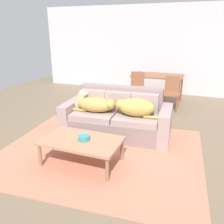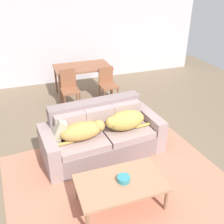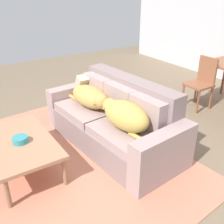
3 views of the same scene
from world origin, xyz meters
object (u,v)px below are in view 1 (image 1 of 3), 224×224
(couch, at_px, (117,117))
(coffee_table, at_px, (81,142))
(dining_chair_near_right, at_px, (171,91))
(dog_on_left_cushion, at_px, (97,105))
(bowl_on_coffee_table, at_px, (84,138))
(dining_chair_near_left, at_px, (136,87))
(dog_on_right_cushion, at_px, (135,107))
(throw_pillow_by_left_arm, at_px, (83,99))
(dining_table, at_px, (158,78))

(couch, xyz_separation_m, coffee_table, (-0.12, -1.25, 0.02))
(couch, height_order, dining_chair_near_right, couch)
(dog_on_left_cushion, bearing_deg, coffee_table, -82.30)
(coffee_table, bearing_deg, bowl_on_coffee_table, 4.25)
(coffee_table, height_order, dining_chair_near_right, dining_chair_near_right)
(dog_on_left_cushion, xyz_separation_m, dining_chair_near_left, (0.19, 2.11, -0.11))
(dog_on_left_cushion, relative_size, dining_chair_near_right, 1.03)
(dog_on_right_cushion, distance_m, throw_pillow_by_left_arm, 1.12)
(dog_on_left_cushion, distance_m, coffee_table, 1.14)
(couch, distance_m, dining_chair_near_left, 1.95)
(throw_pillow_by_left_arm, bearing_deg, dog_on_left_cushion, -22.61)
(couch, height_order, dog_on_right_cushion, couch)
(dining_table, bearing_deg, dog_on_right_cushion, -87.77)
(couch, bearing_deg, dog_on_left_cushion, -160.01)
(bowl_on_coffee_table, xyz_separation_m, dining_table, (0.36, 3.75, 0.26))
(dog_on_right_cushion, bearing_deg, couch, 157.77)
(coffee_table, bearing_deg, throw_pillow_by_left_arm, 116.33)
(throw_pillow_by_left_arm, bearing_deg, bowl_on_coffee_table, -62.01)
(couch, distance_m, throw_pillow_by_left_arm, 0.79)
(coffee_table, xyz_separation_m, bowl_on_coffee_table, (0.04, 0.00, 0.07))
(dining_chair_near_left, xyz_separation_m, dining_chair_near_right, (0.92, -0.00, -0.02))
(throw_pillow_by_left_arm, xyz_separation_m, coffee_table, (0.61, -1.24, -0.27))
(dining_chair_near_right, bearing_deg, dog_on_left_cushion, -120.84)
(dining_chair_near_left, relative_size, dining_chair_near_right, 1.06)
(dog_on_left_cushion, height_order, coffee_table, dog_on_left_cushion)
(throw_pillow_by_left_arm, bearing_deg, coffee_table, -63.67)
(couch, xyz_separation_m, bowl_on_coffee_table, (-0.07, -1.24, 0.09))
(dog_on_left_cushion, height_order, dining_table, dining_table)
(couch, height_order, dining_chair_near_left, dining_chair_near_left)
(coffee_table, distance_m, dining_chair_near_left, 3.19)
(dog_on_right_cushion, distance_m, coffee_table, 1.26)
(dog_on_right_cushion, height_order, dining_chair_near_left, dining_chair_near_left)
(bowl_on_coffee_table, relative_size, dining_table, 0.12)
(couch, bearing_deg, bowl_on_coffee_table, -98.12)
(dog_on_left_cushion, relative_size, throw_pillow_by_left_arm, 2.32)
(throw_pillow_by_left_arm, bearing_deg, dog_on_right_cushion, -5.86)
(throw_pillow_by_left_arm, xyz_separation_m, dining_chair_near_left, (0.56, 1.95, -0.14))
(bowl_on_coffee_table, height_order, dining_chair_near_right, dining_chair_near_right)
(bowl_on_coffee_table, relative_size, dining_chair_near_left, 0.19)
(dog_on_left_cushion, bearing_deg, bowl_on_coffee_table, -80.08)
(couch, distance_m, coffee_table, 1.25)
(dog_on_left_cushion, height_order, bowl_on_coffee_table, dog_on_left_cushion)
(coffee_table, height_order, dining_chair_near_left, dining_chair_near_left)
(couch, bearing_deg, dining_table, 78.79)
(dog_on_left_cushion, relative_size, dog_on_right_cushion, 1.05)
(dog_on_right_cushion, bearing_deg, dog_on_left_cushion, 178.47)
(bowl_on_coffee_table, distance_m, dining_table, 3.77)
(dog_on_left_cushion, relative_size, dining_table, 0.63)
(couch, relative_size, dining_chair_near_left, 2.35)
(bowl_on_coffee_table, bearing_deg, dog_on_left_cushion, 104.63)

